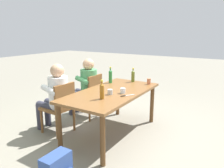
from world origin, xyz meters
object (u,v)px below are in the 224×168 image
at_px(chair_far_left, 60,105).
at_px(person_in_white_shirt, 55,95).
at_px(bottle_green, 110,76).
at_px(chair_far_right, 90,94).
at_px(cup_steel, 110,92).
at_px(dining_table, 112,96).
at_px(bottle_olive, 133,76).
at_px(person_in_plaid_shirt, 86,85).
at_px(table_knife, 127,95).
at_px(cup_glass, 123,91).
at_px(bottle_amber, 102,91).
at_px(cup_terracotta, 149,81).

height_order(chair_far_left, person_in_white_shirt, person_in_white_shirt).
bearing_deg(bottle_green, chair_far_right, 100.61).
bearing_deg(cup_steel, chair_far_left, 106.17).
bearing_deg(chair_far_right, cup_steel, -125.29).
xyz_separation_m(dining_table, bottle_olive, (0.79, 0.02, 0.20)).
relative_size(person_in_white_shirt, person_in_plaid_shirt, 1.00).
height_order(bottle_olive, table_knife, bottle_olive).
bearing_deg(person_in_plaid_shirt, cup_glass, -111.53).
height_order(dining_table, bottle_amber, bottle_amber).
height_order(person_in_plaid_shirt, table_knife, person_in_plaid_shirt).
bearing_deg(cup_terracotta, chair_far_left, 137.93).
relative_size(bottle_olive, bottle_green, 0.89).
distance_m(chair_far_left, person_in_plaid_shirt, 0.85).
bearing_deg(chair_far_right, person_in_plaid_shirt, 90.53).
xyz_separation_m(person_in_plaid_shirt, bottle_olive, (0.38, -0.84, 0.20)).
xyz_separation_m(chair_far_right, cup_glass, (-0.42, -0.96, 0.30)).
height_order(chair_far_right, bottle_green, bottle_green).
distance_m(dining_table, bottle_olive, 0.81).
distance_m(chair_far_left, person_in_white_shirt, 0.20).
distance_m(bottle_green, cup_steel, 0.78).
relative_size(bottle_olive, table_knife, 1.24).
xyz_separation_m(person_in_white_shirt, bottle_green, (0.90, -0.53, 0.22)).
xyz_separation_m(person_in_white_shirt, cup_steel, (0.23, -0.93, 0.13)).
bearing_deg(table_knife, person_in_white_shirt, 104.56).
distance_m(person_in_white_shirt, bottle_amber, 0.98).
bearing_deg(bottle_amber, dining_table, 12.35).
distance_m(bottle_amber, cup_steel, 0.26).
height_order(bottle_amber, cup_glass, bottle_amber).
bearing_deg(bottle_green, person_in_plaid_shirt, 98.54).
distance_m(chair_far_left, bottle_olive, 1.45).
bearing_deg(bottle_olive, table_knife, -159.21).
relative_size(chair_far_right, bottle_olive, 3.22).
height_order(person_in_white_shirt, cup_steel, person_in_white_shirt).
relative_size(cup_glass, table_knife, 0.38).
relative_size(cup_terracotta, table_knife, 0.49).
xyz_separation_m(chair_far_right, cup_steel, (-0.58, -0.82, 0.30)).
bearing_deg(bottle_amber, cup_steel, 4.58).
xyz_separation_m(dining_table, bottle_green, (0.49, 0.34, 0.22)).
bearing_deg(person_in_white_shirt, bottle_green, -30.40).
distance_m(person_in_plaid_shirt, cup_terracotta, 1.24).
height_order(person_in_plaid_shirt, cup_steel, person_in_plaid_shirt).
relative_size(person_in_plaid_shirt, cup_glass, 14.34).
height_order(person_in_plaid_shirt, cup_terracotta, person_in_plaid_shirt).
height_order(person_in_white_shirt, cup_terracotta, person_in_white_shirt).
relative_size(chair_far_left, person_in_plaid_shirt, 0.74).
xyz_separation_m(bottle_olive, table_knife, (-0.89, -0.34, -0.11)).
relative_size(chair_far_right, bottle_green, 2.86).
bearing_deg(person_in_white_shirt, table_knife, -75.44).
distance_m(person_in_white_shirt, person_in_plaid_shirt, 0.82).
bearing_deg(table_knife, cup_glass, 52.31).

